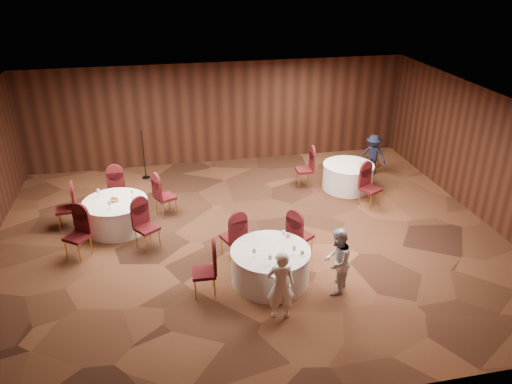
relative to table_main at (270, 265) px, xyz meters
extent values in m
plane|color=black|center=(-0.09, 1.80, -0.38)|extent=(12.00, 12.00, 0.00)
plane|color=silver|center=(-0.09, 1.80, 2.82)|extent=(12.00, 12.00, 0.00)
plane|color=black|center=(-0.09, 6.80, 1.22)|extent=(12.00, 0.00, 12.00)
plane|color=black|center=(-0.09, -3.20, 1.22)|extent=(12.00, 0.00, 12.00)
plane|color=black|center=(5.91, 1.80, 1.22)|extent=(0.00, 10.00, 10.00)
cylinder|color=silver|center=(0.00, 0.00, -0.02)|extent=(1.61, 1.61, 0.72)
cylinder|color=silver|center=(0.00, 0.00, 0.35)|extent=(1.64, 1.64, 0.03)
cylinder|color=silver|center=(-3.21, 2.92, -0.02)|extent=(1.53, 1.53, 0.72)
cylinder|color=silver|center=(-3.21, 2.92, 0.35)|extent=(1.57, 1.57, 0.03)
cylinder|color=silver|center=(3.21, 3.95, -0.02)|extent=(1.42, 1.42, 0.72)
cylinder|color=silver|center=(3.21, 3.95, 0.35)|extent=(1.45, 1.45, 0.03)
cylinder|color=silver|center=(-0.12, -0.48, 0.37)|extent=(0.06, 0.06, 0.01)
cylinder|color=silver|center=(-0.12, -0.48, 0.43)|extent=(0.01, 0.01, 0.11)
cone|color=silver|center=(-0.12, -0.48, 0.53)|extent=(0.08, 0.08, 0.10)
cylinder|color=silver|center=(-0.38, -0.18, 0.37)|extent=(0.06, 0.06, 0.01)
cylinder|color=silver|center=(-0.38, -0.18, 0.43)|extent=(0.01, 0.01, 0.11)
cone|color=silver|center=(-0.38, -0.18, 0.53)|extent=(0.08, 0.08, 0.10)
cylinder|color=silver|center=(0.36, 0.36, 0.37)|extent=(0.06, 0.06, 0.01)
cylinder|color=silver|center=(0.36, 0.36, 0.43)|extent=(0.01, 0.01, 0.11)
cone|color=silver|center=(0.36, 0.36, 0.53)|extent=(0.08, 0.08, 0.10)
cylinder|color=silver|center=(0.42, -0.25, 0.37)|extent=(0.06, 0.06, 0.01)
cylinder|color=silver|center=(0.42, -0.25, 0.43)|extent=(0.01, 0.01, 0.11)
cone|color=silver|center=(0.42, -0.25, 0.53)|extent=(0.08, 0.08, 0.10)
cylinder|color=white|center=(0.02, -0.56, 0.37)|extent=(0.15, 0.15, 0.01)
sphere|color=#9E6B33|center=(0.02, -0.56, 0.41)|extent=(0.08, 0.08, 0.08)
cylinder|color=white|center=(0.59, -0.27, 0.37)|extent=(0.15, 0.15, 0.01)
sphere|color=#9E6B33|center=(0.59, -0.27, 0.41)|extent=(0.08, 0.08, 0.08)
cylinder|color=white|center=(0.48, 0.42, 0.37)|extent=(0.15, 0.15, 0.01)
sphere|color=#9E6B33|center=(0.48, 0.42, 0.41)|extent=(0.08, 0.08, 0.08)
cylinder|color=silver|center=(-2.78, 3.04, 0.37)|extent=(0.06, 0.06, 0.01)
cylinder|color=silver|center=(-2.78, 3.04, 0.43)|extent=(0.01, 0.01, 0.11)
cone|color=silver|center=(-2.78, 3.04, 0.53)|extent=(0.08, 0.08, 0.10)
cylinder|color=silver|center=(-3.60, 3.23, 0.37)|extent=(0.06, 0.06, 0.01)
cylinder|color=silver|center=(-3.60, 3.23, 0.43)|extent=(0.01, 0.01, 0.11)
cone|color=silver|center=(-3.60, 3.23, 0.53)|extent=(0.08, 0.08, 0.10)
cylinder|color=silver|center=(-3.29, 2.52, 0.37)|extent=(0.06, 0.06, 0.01)
cylinder|color=silver|center=(-3.29, 2.52, 0.43)|extent=(0.01, 0.01, 0.11)
cone|color=silver|center=(-3.29, 2.52, 0.53)|extent=(0.08, 0.08, 0.10)
cylinder|color=#95663B|center=(-3.21, 2.92, 0.39)|extent=(0.22, 0.22, 0.06)
sphere|color=#9E6B33|center=(-3.24, 2.94, 0.45)|extent=(0.07, 0.07, 0.07)
sphere|color=#9E6B33|center=(-3.17, 2.90, 0.45)|extent=(0.07, 0.07, 0.07)
cylinder|color=silver|center=(3.42, 3.67, 0.37)|extent=(0.06, 0.06, 0.01)
cylinder|color=silver|center=(3.42, 3.67, 0.43)|extent=(0.01, 0.01, 0.11)
cone|color=silver|center=(3.42, 3.67, 0.53)|extent=(0.08, 0.08, 0.10)
cylinder|color=black|center=(-2.51, 5.88, -0.37)|extent=(0.24, 0.24, 0.02)
cylinder|color=black|center=(-2.51, 5.88, 0.38)|extent=(0.02, 0.02, 1.47)
cylinder|color=black|center=(-2.51, 5.93, 1.08)|extent=(0.04, 0.12, 0.04)
imported|color=white|center=(-0.08, -1.14, 0.34)|extent=(0.55, 0.39, 1.43)
imported|color=silver|center=(1.20, -0.60, 0.33)|extent=(0.83, 0.87, 1.42)
imported|color=black|center=(4.32, 4.77, 0.26)|extent=(0.93, 0.87, 1.26)
camera|label=1|loc=(-2.03, -8.35, 5.84)|focal=35.00mm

